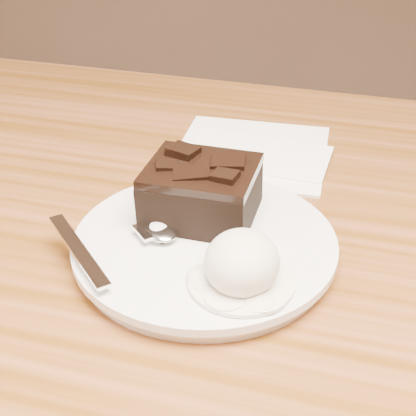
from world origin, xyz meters
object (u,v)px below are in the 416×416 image
(brownie, at_px, (202,195))
(spoon, at_px, (159,231))
(plate, at_px, (205,247))
(ice_cream_scoop, at_px, (242,262))
(napkin, at_px, (251,151))

(brownie, distance_m, spoon, 0.05)
(plate, xyz_separation_m, spoon, (-0.04, -0.01, 0.01))
(brownie, bearing_deg, spoon, -122.61)
(brownie, relative_size, spoon, 0.55)
(ice_cream_scoop, bearing_deg, plate, 131.32)
(brownie, xyz_separation_m, ice_cream_scoop, (0.05, -0.08, -0.00))
(brownie, relative_size, napkin, 0.56)
(spoon, xyz_separation_m, napkin, (0.03, 0.20, -0.02))
(brownie, bearing_deg, ice_cream_scoop, -55.92)
(plate, distance_m, napkin, 0.19)
(ice_cream_scoop, height_order, napkin, ice_cream_scoop)
(spoon, distance_m, napkin, 0.20)
(ice_cream_scoop, bearing_deg, napkin, 100.92)
(plate, height_order, napkin, plate)
(brownie, xyz_separation_m, napkin, (0.01, 0.16, -0.03))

